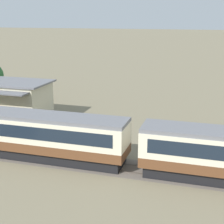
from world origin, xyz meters
The scene contains 2 objects.
passenger_train centered at (-24.48, 0.51, 2.18)m, with size 91.34×3.19×3.92m.
station_building centered at (-34.40, 10.61, 2.25)m, with size 12.01×6.97×4.43m.
Camera 1 is at (-9.85, -24.30, 11.93)m, focal length 55.00 mm.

